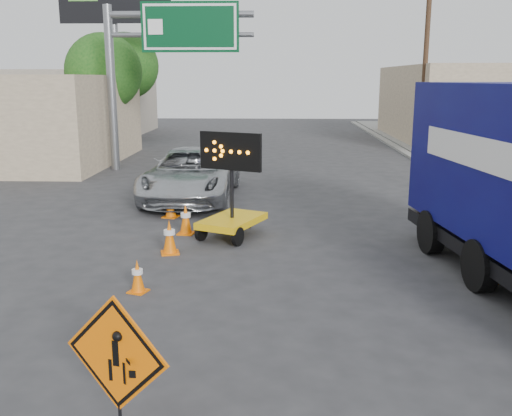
{
  "coord_description": "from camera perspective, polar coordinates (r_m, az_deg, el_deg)",
  "views": [
    {
      "loc": [
        0.49,
        -6.23,
        3.88
      ],
      "look_at": [
        0.11,
        3.99,
        1.54
      ],
      "focal_mm": 40.0,
      "sensor_mm": 36.0,
      "label": 1
    }
  ],
  "objects": [
    {
      "name": "ground",
      "position": [
        7.35,
        -2.1,
        -18.94
      ],
      "size": [
        100.0,
        100.0,
        0.0
      ],
      "primitive_type": "plane",
      "color": "#2D2D30",
      "rests_on": "ground"
    },
    {
      "name": "curb_right",
      "position": [
        22.59,
        19.4,
        2.42
      ],
      "size": [
        0.4,
        60.0,
        0.12
      ],
      "primitive_type": "cube",
      "color": "gray",
      "rests_on": "ground"
    },
    {
      "name": "storefront_left_far",
      "position": [
        43.14,
        -19.21,
        9.95
      ],
      "size": [
        12.0,
        10.0,
        4.4
      ],
      "primitive_type": "cube",
      "color": "#A59989",
      "rests_on": "ground"
    },
    {
      "name": "building_right_far",
      "position": [
        38.36,
        21.49,
        9.65
      ],
      "size": [
        10.0,
        14.0,
        4.6
      ],
      "primitive_type": "cube",
      "color": "#C7B28F",
      "rests_on": "ground"
    },
    {
      "name": "highway_gantry",
      "position": [
        24.71,
        -9.71,
        15.48
      ],
      "size": [
        6.18,
        0.38,
        6.9
      ],
      "color": "slate",
      "rests_on": "ground"
    },
    {
      "name": "billboard",
      "position": [
        33.48,
        -13.92,
        18.49
      ],
      "size": [
        6.1,
        0.54,
        9.85
      ],
      "color": "slate",
      "rests_on": "ground"
    },
    {
      "name": "utility_pole_far",
      "position": [
        31.16,
        16.58,
        13.85
      ],
      "size": [
        1.8,
        0.26,
        9.0
      ],
      "color": "#432D1D",
      "rests_on": "ground"
    },
    {
      "name": "tree_left_near",
      "position": [
        29.48,
        -14.99,
        13.02
      ],
      "size": [
        3.71,
        3.71,
        6.03
      ],
      "color": "#432D1D",
      "rests_on": "ground"
    },
    {
      "name": "tree_left_far",
      "position": [
        37.46,
        -12.91,
        13.67
      ],
      "size": [
        4.1,
        4.1,
        6.66
      ],
      "color": "#432D1D",
      "rests_on": "ground"
    },
    {
      "name": "construction_sign",
      "position": [
        6.37,
        -13.7,
        -15.31
      ],
      "size": [
        1.21,
        0.87,
        1.72
      ],
      "rotation": [
        0.0,
        0.0,
        -0.39
      ],
      "color": "black",
      "rests_on": "ground"
    },
    {
      "name": "arrow_board",
      "position": [
        14.13,
        -2.41,
        -0.56
      ],
      "size": [
        1.76,
        2.12,
        2.61
      ],
      "rotation": [
        0.0,
        0.0,
        -0.43
      ],
      "color": "#E0AD0C",
      "rests_on": "ground"
    },
    {
      "name": "pickup_truck",
      "position": [
        18.7,
        -6.46,
        3.39
      ],
      "size": [
        2.84,
        5.95,
        1.64
      ],
      "primitive_type": "imported",
      "rotation": [
        0.0,
        0.0,
        -0.02
      ],
      "color": "#AFB2B6",
      "rests_on": "ground"
    },
    {
      "name": "cone_a",
      "position": [
        10.8,
        -11.76,
        -6.66
      ],
      "size": [
        0.41,
        0.41,
        0.63
      ],
      "rotation": [
        0.0,
        0.0,
        -0.35
      ],
      "color": "orange",
      "rests_on": "ground"
    },
    {
      "name": "cone_b",
      "position": [
        12.97,
        -8.65,
        -2.85
      ],
      "size": [
        0.49,
        0.49,
        0.79
      ],
      "rotation": [
        0.0,
        0.0,
        0.26
      ],
      "color": "orange",
      "rests_on": "ground"
    },
    {
      "name": "cone_c",
      "position": [
        14.54,
        -7.04,
        -1.11
      ],
      "size": [
        0.44,
        0.44,
        0.78
      ],
      "rotation": [
        0.0,
        0.0,
        -0.14
      ],
      "color": "orange",
      "rests_on": "ground"
    },
    {
      "name": "cone_d",
      "position": [
        16.34,
        -8.56,
        0.45
      ],
      "size": [
        0.5,
        0.5,
        0.8
      ],
      "rotation": [
        0.0,
        0.0,
        -0.27
      ],
      "color": "orange",
      "rests_on": "ground"
    }
  ]
}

